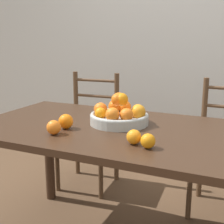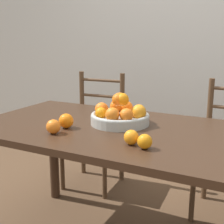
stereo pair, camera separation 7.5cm
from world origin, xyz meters
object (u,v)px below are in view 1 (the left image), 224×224
(orange_loose_0, at_px, (148,141))
(orange_loose_1, at_px, (66,121))
(orange_loose_3, at_px, (134,137))
(fruit_bowl, at_px, (120,114))
(chair_left, at_px, (90,131))
(orange_loose_2, at_px, (54,127))

(orange_loose_0, relative_size, orange_loose_1, 0.84)
(orange_loose_3, bearing_deg, fruit_bowl, 123.68)
(orange_loose_3, xyz_separation_m, chair_left, (-0.73, 0.93, -0.32))
(orange_loose_2, height_order, chair_left, chair_left)
(orange_loose_1, relative_size, orange_loose_3, 1.15)
(fruit_bowl, relative_size, orange_loose_0, 4.96)
(orange_loose_1, height_order, orange_loose_3, orange_loose_1)
(fruit_bowl, distance_m, chair_left, 0.90)
(orange_loose_3, relative_size, chair_left, 0.07)
(fruit_bowl, bearing_deg, orange_loose_1, -137.14)
(orange_loose_2, distance_m, orange_loose_3, 0.41)
(orange_loose_3, bearing_deg, orange_loose_1, 168.31)
(fruit_bowl, height_order, orange_loose_1, fruit_bowl)
(fruit_bowl, distance_m, orange_loose_3, 0.35)
(orange_loose_1, height_order, orange_loose_2, orange_loose_1)
(fruit_bowl, relative_size, orange_loose_1, 4.16)
(orange_loose_1, xyz_separation_m, orange_loose_3, (0.41, -0.09, -0.01))
(orange_loose_1, bearing_deg, orange_loose_3, -11.69)
(chair_left, bearing_deg, orange_loose_1, -73.23)
(orange_loose_1, xyz_separation_m, chair_left, (-0.32, 0.84, -0.33))
(orange_loose_0, relative_size, chair_left, 0.07)
(orange_loose_3, bearing_deg, orange_loose_0, -19.25)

